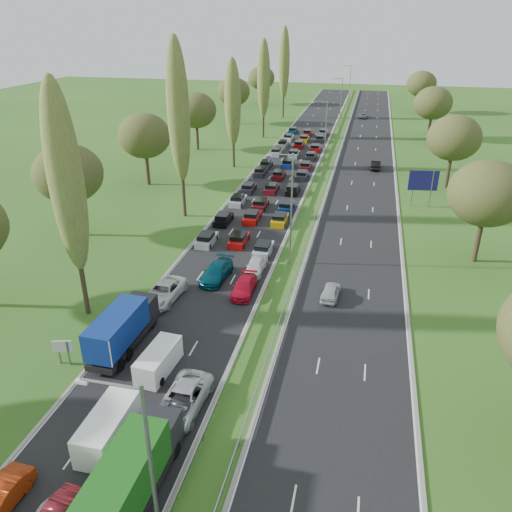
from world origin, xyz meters
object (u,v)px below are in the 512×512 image
Objects in this scene: near_car_2 at (164,292)px; direction_sign at (423,182)px; green_lorry at (116,504)px; white_van_front at (111,424)px; white_van_rear at (160,359)px; info_sign at (63,349)px; blue_lorry at (123,327)px.

near_car_2 is 1.11× the size of direction_sign.
direction_sign is at bearing 71.78° from green_lorry.
direction_sign reaches higher than white_van_front.
white_van_rear is 2.22× the size of info_sign.
white_van_rear is 7.44m from info_sign.
blue_lorry is 47.07m from direction_sign.
direction_sign is (21.43, 41.73, 2.61)m from white_van_rear.
near_car_2 is 2.74× the size of info_sign.
green_lorry is 6.01× the size of info_sign.
white_van_front is at bearing -74.46° from near_car_2.
white_van_front is (3.43, -16.78, 0.30)m from near_car_2.
blue_lorry is 1.80× the size of white_van_rear.
blue_lorry is at bearing 111.58° from white_van_front.
white_van_front is 1.05× the size of direction_sign.
blue_lorry is 3.99× the size of info_sign.
info_sign is at bearing 131.98° from green_lorry.
white_van_rear is at bearing -117.19° from direction_sign.
green_lorry is at bearing -63.43° from blue_lorry.
white_van_front is 2.59× the size of info_sign.
white_van_front is 7.01m from white_van_rear.
direction_sign is at bearing 56.02° from info_sign.
white_van_rear is (3.86, -2.07, -0.89)m from blue_lorry.
white_van_rear is (-3.11, 12.79, -1.06)m from green_lorry.
direction_sign is at bearing 55.82° from near_car_2.
near_car_2 is 1.06× the size of white_van_front.
white_van_rear is 0.90× the size of direction_sign.
green_lorry reaches higher than white_van_rear.
blue_lorry is at bearing -87.24° from near_car_2.
near_car_2 is 0.46× the size of green_lorry.
info_sign is (-7.10, 6.00, 0.25)m from white_van_front.
info_sign reaches higher than near_car_2.
direction_sign is (25.30, 39.66, 1.72)m from blue_lorry.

